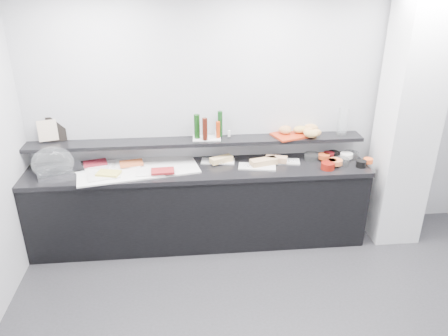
{
  "coord_description": "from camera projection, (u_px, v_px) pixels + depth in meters",
  "views": [
    {
      "loc": [
        -0.83,
        -2.5,
        2.81
      ],
      "look_at": [
        -0.45,
        1.45,
        1.0
      ],
      "focal_mm": 35.0,
      "sensor_mm": 36.0,
      "label": 1
    }
  ],
  "objects": [
    {
      "name": "back_wall",
      "position": [
        260.0,
        116.0,
        4.75
      ],
      "size": [
        5.0,
        0.02,
        2.7
      ],
      "primitive_type": "cube",
      "color": "#B1B3B9",
      "rests_on": "ground"
    },
    {
      "name": "bread_tray",
      "position": [
        292.0,
        135.0,
        4.77
      ],
      "size": [
        0.47,
        0.39,
        0.02
      ],
      "primitive_type": "cube",
      "rotation": [
        0.0,
        0.0,
        0.33
      ],
      "color": "#B12F13",
      "rests_on": "wall_shelf"
    },
    {
      "name": "shaker_pepper",
      "position": [
        229.0,
        134.0,
        4.7
      ],
      "size": [
        0.04,
        0.04,
        0.07
      ],
      "primitive_type": "cylinder",
      "rotation": [
        0.0,
        0.0,
        0.25
      ],
      "color": "white",
      "rests_on": "condiment_tray"
    },
    {
      "name": "bowl_black_fruit",
      "position": [
        361.0,
        164.0,
        4.62
      ],
      "size": [
        0.13,
        0.13,
        0.07
      ],
      "primitive_type": "cylinder",
      "rotation": [
        0.0,
        0.0,
        -0.29
      ],
      "color": "black",
      "rests_on": "counter_top"
    },
    {
      "name": "bread_roll_mide",
      "position": [
        309.0,
        131.0,
        4.73
      ],
      "size": [
        0.12,
        0.08,
        0.08
      ],
      "primitive_type": "ellipsoid",
      "rotation": [
        0.0,
        0.0,
        0.0
      ],
      "color": "tan",
      "rests_on": "bread_tray"
    },
    {
      "name": "sandwich_food_right",
      "position": [
        276.0,
        159.0,
        4.71
      ],
      "size": [
        0.25,
        0.16,
        0.06
      ],
      "primitive_type": "cube",
      "rotation": [
        0.0,
        0.0,
        -0.32
      ],
      "color": "tan",
      "rests_on": "sandwich_plate_right"
    },
    {
      "name": "sandwich_plate_left",
      "position": [
        218.0,
        161.0,
        4.75
      ],
      "size": [
        0.38,
        0.2,
        0.01
      ],
      "primitive_type": "cube",
      "rotation": [
        0.0,
        0.0,
        -0.15
      ],
      "color": "white",
      "rests_on": "counter_top"
    },
    {
      "name": "fill_red_jam",
      "position": [
        332.0,
        162.0,
        4.63
      ],
      "size": [
        0.12,
        0.12,
        0.05
      ],
      "primitive_type": "cylinder",
      "rotation": [
        0.0,
        0.0,
        -0.18
      ],
      "color": "#54130C",
      "rests_on": "bowl_red_jam"
    },
    {
      "name": "sandwich_plate_mid",
      "position": [
        257.0,
        167.0,
        4.62
      ],
      "size": [
        0.42,
        0.24,
        0.01
      ],
      "primitive_type": "cube",
      "rotation": [
        0.0,
        0.0,
        -0.19
      ],
      "color": "silver",
      "rests_on": "counter_top"
    },
    {
      "name": "food_meat_b",
      "position": [
        163.0,
        171.0,
        4.44
      ],
      "size": [
        0.24,
        0.16,
        0.02
      ],
      "primitive_type": "cube",
      "rotation": [
        0.0,
        0.0,
        0.05
      ],
      "color": "maroon",
      "rests_on": "platter_meat_b"
    },
    {
      "name": "bottle_hot",
      "position": [
        218.0,
        130.0,
        4.65
      ],
      "size": [
        0.05,
        0.05,
        0.18
      ],
      "primitive_type": "cylinder",
      "rotation": [
        0.0,
        0.0,
        -0.2
      ],
      "color": "#BD360D",
      "rests_on": "condiment_tray"
    },
    {
      "name": "fill_black_jam",
      "position": [
        329.0,
        155.0,
        4.81
      ],
      "size": [
        0.13,
        0.13,
        0.05
      ],
      "primitive_type": "cylinder",
      "rotation": [
        0.0,
        0.0,
        0.12
      ],
      "color": "#580C10",
      "rests_on": "bowl_black_jam"
    },
    {
      "name": "shaker_salt",
      "position": [
        216.0,
        134.0,
        4.69
      ],
      "size": [
        0.04,
        0.04,
        0.07
      ],
      "primitive_type": "cylinder",
      "rotation": [
        0.0,
        0.0,
        -0.18
      ],
      "color": "white",
      "rests_on": "condiment_tray"
    },
    {
      "name": "bowl_glass_fruit",
      "position": [
        312.0,
        157.0,
        4.79
      ],
      "size": [
        0.22,
        0.22,
        0.07
      ],
      "primitive_type": "cylinder",
      "rotation": [
        0.0,
        0.0,
        -0.33
      ],
      "color": "white",
      "rests_on": "counter_top"
    },
    {
      "name": "fill_glass_cream",
      "position": [
        346.0,
        155.0,
        4.8
      ],
      "size": [
        0.15,
        0.15,
        0.05
      ],
      "primitive_type": "cylinder",
      "rotation": [
        0.0,
        0.0,
        0.06
      ],
      "color": "white",
      "rests_on": "bowl_glass_cream"
    },
    {
      "name": "food_meat_a",
      "position": [
        95.0,
        163.0,
        4.62
      ],
      "size": [
        0.27,
        0.21,
        0.02
      ],
      "primitive_type": "cube",
      "rotation": [
        0.0,
        0.0,
        0.27
      ],
      "color": "maroon",
      "rests_on": "platter_meat_a"
    },
    {
      "name": "cloche_base",
      "position": [
        60.0,
        171.0,
        4.49
      ],
      "size": [
        0.53,
        0.44,
        0.04
      ],
      "primitive_type": "cube",
      "rotation": [
        0.0,
        0.0,
        0.37
      ],
      "color": "silver",
      "rests_on": "counter_top"
    },
    {
      "name": "bottle_brown",
      "position": [
        205.0,
        129.0,
        4.58
      ],
      "size": [
        0.06,
        0.06,
        0.24
      ],
      "primitive_type": "cylinder",
      "rotation": [
        0.0,
        0.0,
        -0.16
      ],
      "color": "#3B120A",
      "rests_on": "condiment_tray"
    },
    {
      "name": "tongs_right",
      "position": [
        288.0,
        161.0,
        4.72
      ],
      "size": [
        0.16,
        0.04,
        0.01
      ],
      "primitive_type": "cylinder",
      "rotation": [
        0.0,
        1.57,
        0.19
      ],
      "color": "silver",
      "rests_on": "sandwich_plate_right"
    },
    {
      "name": "bowl_red_jam",
      "position": [
        328.0,
        166.0,
        4.57
      ],
      "size": [
        0.17,
        0.17,
        0.07
      ],
      "primitive_type": "cylinder",
      "rotation": [
        0.0,
        0.0,
        0.2
      ],
      "color": "maroon",
      "rests_on": "counter_top"
    },
    {
      "name": "fill_black_fruit",
      "position": [
        368.0,
        161.0,
        4.66
      ],
      "size": [
        0.11,
        0.11,
        0.05
      ],
      "primitive_type": "cylinder",
      "rotation": [
        0.0,
        0.0,
        0.07
      ],
      "color": "#FA5C22",
      "rests_on": "bowl_black_fruit"
    },
    {
      "name": "bread_roll_ne",
      "position": [
        311.0,
        128.0,
        4.84
      ],
      "size": [
        0.18,
        0.15,
        0.08
      ],
      "primitive_type": "ellipsoid",
      "rotation": [
        0.0,
        0.0,
        -0.42
      ],
      "color": "tan",
      "rests_on": "bread_tray"
    },
    {
      "name": "buffet_cabinet",
      "position": [
        199.0,
        207.0,
        4.81
      ],
      "size": [
        3.6,
        0.6,
        0.85
      ],
      "primitive_type": "cube",
      "color": "black",
      "rests_on": "ground"
    },
    {
      "name": "bread_roll_midw",
      "position": [
        285.0,
        131.0,
        4.75
      ],
      "size": [
        0.15,
        0.12,
        0.08
      ],
      "primitive_type": "ellipsoid",
      "rotation": [
        0.0,
        0.0,
        -0.42
      ],
      "color": "#B57D45",
      "rests_on": "bread_tray"
    },
    {
      "name": "bread_roll_nw",
      "position": [
        285.0,
        129.0,
        4.79
      ],
      "size": [
        0.18,
        0.15,
        0.08
      ],
      "primitive_type": "ellipsoid",
      "rotation": [
        0.0,
        0.0,
        0.37
      ],
      "color": "#BB7747",
      "rests_on": "bread_tray"
    },
    {
      "name": "sandwich_food_left",
      "position": [
        221.0,
        159.0,
        4.7
      ],
      "size": [
        0.26,
        0.19,
        0.06
      ],
      "primitive_type": "cube",
      "rotation": [
        0.0,
        0.0,
        0.43
      ],
      "color": "#E7C079",
      "rests_on": "sandwich_plate_left"
    },
    {
      "name": "carafe",
      "position": [
        343.0,
        122.0,
        4.73
      ],
      "size": [
        0.15,
        0.15,
        0.3
      ],
      "primitive_type": "cylinder",
      "rotation": [
        0.0,
        0.0,
        0.42
      ],
      "color": "white",
      "rests_on": "wall_shelf"
    },
    {
      "name": "cloche_dome",
      "position": [
        53.0,
        163.0,
        4.41
      ],
      "size": [
        0.47,
        0.36,
        0.34
      ],
      "primitive_type": "ellipsoid",
      "rotation": [
        0.0,
        0.0,
        0.24
      ],
      "color": "white",
      "rests_on": "cloche_base"
    },
    {
      "name": "tongs_left",
      "position": [
        218.0,
        164.0,
        4.65
      ],
      "size": [
        0.16,
        0.03,
        0.01
      ],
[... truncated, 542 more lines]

